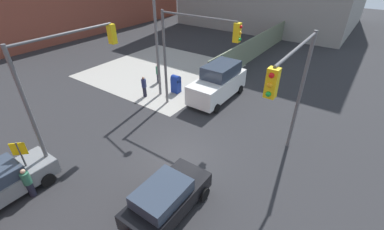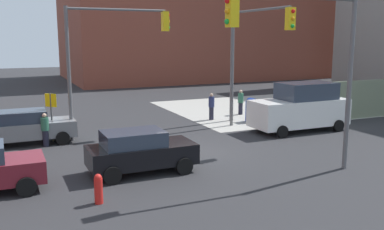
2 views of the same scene
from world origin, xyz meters
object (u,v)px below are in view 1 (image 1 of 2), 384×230
Objects in this scene: pedestrian_crossing at (28,182)px; mailbox_blue at (176,83)px; pedestrian_walking_north at (144,86)px; traffic_signal_se_corner at (293,85)px; street_lamp_corner at (159,35)px; traffic_signal_ne_corner at (190,45)px; traffic_signal_nw_corner at (66,74)px; pedestrian_waiting at (158,73)px; coupe_black at (167,198)px; van_white_delivery at (218,82)px.

mailbox_blue is at bearing -87.33° from pedestrian_crossing.
pedestrian_walking_north reaches higher than pedestrian_crossing.
traffic_signal_se_corner is 10.30m from street_lamp_corner.
traffic_signal_ne_corner reaches higher than mailbox_blue.
street_lamp_corner is (7.60, 0.94, 0.08)m from traffic_signal_nw_corner.
pedestrian_waiting is (2.30, 5.02, -3.79)m from traffic_signal_ne_corner.
coupe_black is 0.74× the size of van_white_delivery.
traffic_signal_nw_corner reaches higher than pedestrian_walking_north.
van_white_delivery is 3.43× the size of pedestrian_crossing.
pedestrian_crossing is at bearing -178.21° from pedestrian_walking_north.
traffic_signal_ne_corner is 6.70m from pedestrian_waiting.
traffic_signal_nw_corner is 10.66m from van_white_delivery.
traffic_signal_nw_corner is at bearing -81.16° from pedestrian_crossing.
traffic_signal_ne_corner is at bearing 168.22° from van_white_delivery.
pedestrian_waiting is (9.27, 2.90, -3.78)m from traffic_signal_nw_corner.
street_lamp_corner reaches higher than coupe_black.
mailbox_blue is 12.06m from pedestrian_crossing.
mailbox_blue is 3.42m from van_white_delivery.
traffic_signal_nw_corner is 4.55× the size of mailbox_blue.
traffic_signal_ne_corner reaches higher than pedestrian_waiting.
van_white_delivery is (1.08, -3.20, 0.52)m from mailbox_blue.
traffic_signal_se_corner reaches higher than pedestrian_waiting.
coupe_black is 2.41× the size of pedestrian_walking_north.
mailbox_blue is (1.07, -0.44, -3.94)m from street_lamp_corner.
pedestrian_waiting is (0.60, 2.40, 0.08)m from mailbox_blue.
traffic_signal_se_corner is at bearing -105.22° from street_lamp_corner.
traffic_signal_nw_corner is 1.20× the size of van_white_delivery.
mailbox_blue is at bearing 108.68° from van_white_delivery.
coupe_black is 10.83m from van_white_delivery.
pedestrian_walking_north is at bearing 16.69° from traffic_signal_nw_corner.
street_lamp_corner is 4.09m from pedestrian_walking_north.
traffic_signal_nw_corner is at bearing -176.70° from mailbox_blue.
pedestrian_waiting is at bearing 75.96° from mailbox_blue.
pedestrian_crossing is (-8.22, 8.30, -3.82)m from traffic_signal_se_corner.
traffic_signal_ne_corner is 5.60m from pedestrian_walking_north.
traffic_signal_ne_corner is 4.55× the size of mailbox_blue.
traffic_signal_se_corner reaches higher than coupe_black.
street_lamp_corner is at bearing 7.04° from traffic_signal_nw_corner.
street_lamp_corner is (2.70, 9.94, 0.07)m from traffic_signal_se_corner.
street_lamp_corner is 5.44m from van_white_delivery.
pedestrian_waiting is (-0.48, 5.60, -0.44)m from van_white_delivery.
street_lamp_corner reaches higher than traffic_signal_se_corner.
mailbox_blue is 11.36m from coupe_black.
traffic_signal_ne_corner is at bearing -100.42° from pedestrian_waiting.
traffic_signal_se_corner is at bearing -96.01° from pedestrian_waiting.
pedestrian_walking_north is (10.00, 2.70, 0.05)m from pedestrian_crossing.
coupe_black is 10.91m from pedestrian_walking_north.
pedestrian_walking_north is at bearing 94.16° from traffic_signal_ne_corner.
pedestrian_walking_north is at bearing -77.93° from pedestrian_crossing.
pedestrian_walking_north is at bearing 80.82° from traffic_signal_se_corner.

